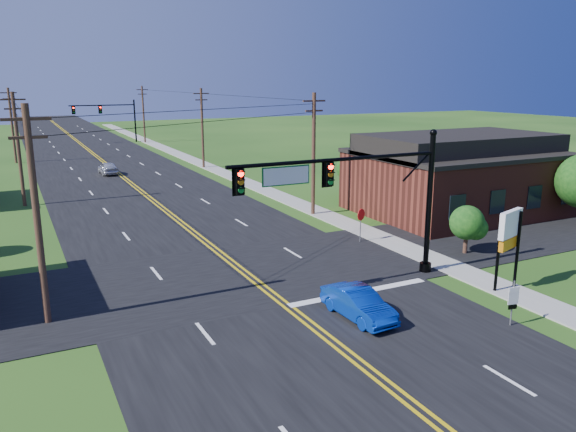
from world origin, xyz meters
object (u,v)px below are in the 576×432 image
signal_mast_far (107,114)px  route_sign (513,300)px  blue_car (358,304)px  stop_sign (361,218)px  signal_mast_main (357,191)px

signal_mast_far → route_sign: bearing=-87.8°
blue_car → stop_sign: bearing=52.7°
signal_mast_main → stop_sign: (4.50, 6.18, -3.19)m
blue_car → route_sign: size_ratio=1.99×
stop_sign → signal_mast_main: bearing=-148.3°
blue_car → stop_sign: size_ratio=1.81×
signal_mast_far → blue_car: bearing=-91.6°
route_sign → stop_sign: stop_sign is taller
signal_mast_far → blue_car: 75.58m
signal_mast_far → signal_mast_main: bearing=-90.1°
signal_mast_far → route_sign: 79.02m
signal_mast_far → route_sign: size_ratio=5.58×
signal_mast_far → stop_sign: size_ratio=5.08×
signal_mast_main → route_sign: bearing=-65.3°
route_sign → stop_sign: 13.14m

